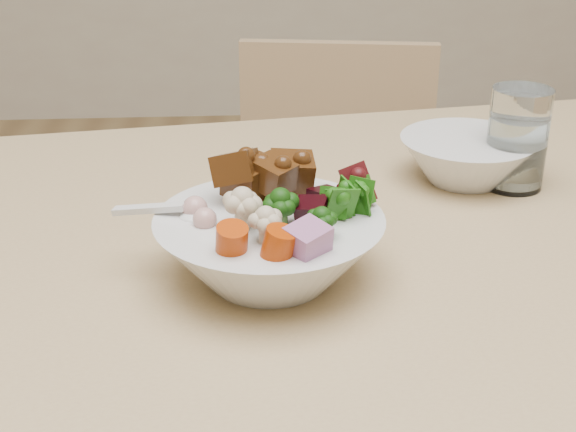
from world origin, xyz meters
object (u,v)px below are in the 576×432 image
(water_glass, at_px, (517,143))
(chair_far, at_px, (333,238))
(side_bowl, at_px, (466,160))
(food_bowl, at_px, (271,243))

(water_glass, bearing_deg, chair_far, 104.38)
(water_glass, relative_size, side_bowl, 0.74)
(water_glass, xyz_separation_m, side_bowl, (-0.05, 0.02, -0.03))
(chair_far, bearing_deg, water_glass, -67.21)
(food_bowl, bearing_deg, side_bowl, 42.49)
(food_bowl, height_order, side_bowl, food_bowl)
(food_bowl, bearing_deg, chair_far, 78.52)
(side_bowl, bearing_deg, chair_far, 99.61)
(water_glass, bearing_deg, side_bowl, 158.20)
(food_bowl, relative_size, side_bowl, 1.32)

